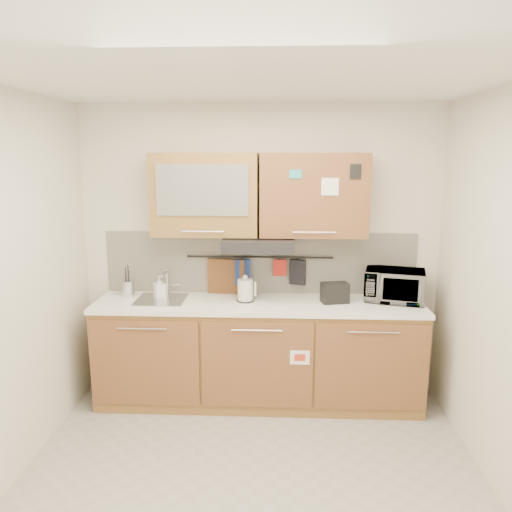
# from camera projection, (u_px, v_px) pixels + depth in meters

# --- Properties ---
(floor) EXTENTS (3.20, 3.20, 0.00)m
(floor) POSITION_uv_depth(u_px,v_px,m) (251.00, 487.00, 3.31)
(floor) COLOR #9E9993
(floor) RESTS_ON ground
(ceiling) EXTENTS (3.20, 3.20, 0.00)m
(ceiling) POSITION_uv_depth(u_px,v_px,m) (250.00, 76.00, 2.79)
(ceiling) COLOR white
(ceiling) RESTS_ON wall_back
(wall_back) EXTENTS (3.20, 0.00, 3.20)m
(wall_back) POSITION_uv_depth(u_px,v_px,m) (260.00, 252.00, 4.52)
(wall_back) COLOR silver
(wall_back) RESTS_ON ground
(base_cabinet) EXTENTS (2.80, 0.64, 0.88)m
(base_cabinet) POSITION_uv_depth(u_px,v_px,m) (258.00, 358.00, 4.40)
(base_cabinet) COLOR #A5713A
(base_cabinet) RESTS_ON floor
(countertop) EXTENTS (2.82, 0.62, 0.04)m
(countertop) POSITION_uv_depth(u_px,v_px,m) (258.00, 304.00, 4.30)
(countertop) COLOR white
(countertop) RESTS_ON base_cabinet
(backsplash) EXTENTS (2.80, 0.02, 0.56)m
(backsplash) POSITION_uv_depth(u_px,v_px,m) (260.00, 263.00, 4.53)
(backsplash) COLOR silver
(backsplash) RESTS_ON countertop
(upper_cabinets) EXTENTS (1.82, 0.37, 0.70)m
(upper_cabinets) POSITION_uv_depth(u_px,v_px,m) (259.00, 195.00, 4.24)
(upper_cabinets) COLOR #A5713A
(upper_cabinets) RESTS_ON wall_back
(range_hood) EXTENTS (0.60, 0.46, 0.10)m
(range_hood) POSITION_uv_depth(u_px,v_px,m) (259.00, 244.00, 4.25)
(range_hood) COLOR black
(range_hood) RESTS_ON upper_cabinets
(sink) EXTENTS (0.42, 0.40, 0.26)m
(sink) POSITION_uv_depth(u_px,v_px,m) (161.00, 299.00, 4.35)
(sink) COLOR silver
(sink) RESTS_ON countertop
(utensil_rail) EXTENTS (1.30, 0.02, 0.02)m
(utensil_rail) POSITION_uv_depth(u_px,v_px,m) (260.00, 257.00, 4.48)
(utensil_rail) COLOR black
(utensil_rail) RESTS_ON backsplash
(utensil_crock) EXTENTS (0.14, 0.14, 0.28)m
(utensil_crock) POSITION_uv_depth(u_px,v_px,m) (128.00, 288.00, 4.45)
(utensil_crock) COLOR silver
(utensil_crock) RESTS_ON countertop
(kettle) EXTENTS (0.17, 0.16, 0.23)m
(kettle) POSITION_uv_depth(u_px,v_px,m) (245.00, 291.00, 4.29)
(kettle) COLOR silver
(kettle) RESTS_ON countertop
(toaster) EXTENTS (0.25, 0.18, 0.17)m
(toaster) POSITION_uv_depth(u_px,v_px,m) (335.00, 293.00, 4.26)
(toaster) COLOR black
(toaster) RESTS_ON countertop
(microwave) EXTENTS (0.56, 0.44, 0.27)m
(microwave) POSITION_uv_depth(u_px,v_px,m) (394.00, 285.00, 4.30)
(microwave) COLOR #999999
(microwave) RESTS_ON countertop
(soap_bottle) EXTENTS (0.13, 0.13, 0.20)m
(soap_bottle) POSITION_uv_depth(u_px,v_px,m) (160.00, 287.00, 4.39)
(soap_bottle) COLOR #999999
(soap_bottle) RESTS_ON countertop
(cutting_board) EXTENTS (0.34, 0.06, 0.42)m
(cutting_board) POSITION_uv_depth(u_px,v_px,m) (226.00, 282.00, 4.52)
(cutting_board) COLOR brown
(cutting_board) RESTS_ON utensil_rail
(oven_mitt) EXTENTS (0.14, 0.08, 0.23)m
(oven_mitt) POSITION_uv_depth(u_px,v_px,m) (242.00, 272.00, 4.50)
(oven_mitt) COLOR navy
(oven_mitt) RESTS_ON utensil_rail
(dark_pouch) EXTENTS (0.15, 0.09, 0.23)m
(dark_pouch) POSITION_uv_depth(u_px,v_px,m) (297.00, 272.00, 4.47)
(dark_pouch) COLOR black
(dark_pouch) RESTS_ON utensil_rail
(pot_holder) EXTENTS (0.12, 0.02, 0.15)m
(pot_holder) POSITION_uv_depth(u_px,v_px,m) (280.00, 268.00, 4.47)
(pot_holder) COLOR red
(pot_holder) RESTS_ON utensil_rail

